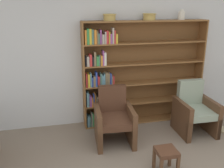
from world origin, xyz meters
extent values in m
cube|color=silver|center=(0.00, 2.84, 1.38)|extent=(12.00, 0.06, 2.75)
cube|color=brown|center=(-0.81, 2.65, 1.01)|extent=(0.02, 0.30, 2.01)
cube|color=brown|center=(1.57, 2.65, 1.01)|extent=(0.02, 0.30, 2.01)
cube|color=brown|center=(0.38, 2.65, 2.00)|extent=(2.35, 0.30, 0.02)
cube|color=brown|center=(0.38, 2.65, 0.01)|extent=(2.35, 0.30, 0.03)
cube|color=brown|center=(0.38, 2.79, 1.01)|extent=(2.35, 0.01, 2.01)
cube|color=#669EB2|center=(-0.75, 2.61, 0.13)|extent=(0.04, 0.19, 0.21)
cube|color=#4C756B|center=(-0.71, 2.62, 0.12)|extent=(0.03, 0.20, 0.20)
cube|color=#B2A899|center=(-0.68, 2.59, 0.16)|extent=(0.02, 0.15, 0.28)
cube|color=#388C47|center=(-0.66, 2.59, 0.15)|extent=(0.03, 0.14, 0.26)
cube|color=gold|center=(-0.63, 2.59, 0.15)|extent=(0.02, 0.14, 0.24)
cube|color=#7F6B4C|center=(-0.60, 2.60, 0.12)|extent=(0.02, 0.16, 0.19)
cube|color=red|center=(-0.56, 2.59, 0.15)|extent=(0.04, 0.14, 0.25)
cube|color=#4C756B|center=(-0.52, 2.58, 0.14)|extent=(0.02, 0.13, 0.23)
cube|color=#669EB2|center=(-0.49, 2.61, 0.12)|extent=(0.04, 0.19, 0.18)
cube|color=red|center=(-0.44, 2.61, 0.12)|extent=(0.04, 0.19, 0.20)
cube|color=gold|center=(-0.40, 2.59, 0.15)|extent=(0.03, 0.14, 0.24)
cube|color=#669EB2|center=(-0.36, 2.60, 0.13)|extent=(0.04, 0.16, 0.20)
cube|color=#669EB2|center=(-0.33, 2.59, 0.15)|extent=(0.02, 0.15, 0.24)
cube|color=#388C47|center=(-0.29, 2.58, 0.12)|extent=(0.04, 0.13, 0.19)
cube|color=orange|center=(-0.25, 2.61, 0.12)|extent=(0.04, 0.19, 0.20)
cube|color=orange|center=(-0.20, 2.61, 0.12)|extent=(0.04, 0.18, 0.19)
cube|color=brown|center=(0.38, 2.65, 0.43)|extent=(2.35, 0.30, 0.03)
cube|color=#669EB2|center=(-0.75, 2.61, 0.58)|extent=(0.04, 0.19, 0.28)
cube|color=#994C99|center=(-0.70, 2.60, 0.55)|extent=(0.04, 0.16, 0.21)
cube|color=orange|center=(-0.66, 2.60, 0.53)|extent=(0.03, 0.16, 0.18)
cube|color=#334CB2|center=(-0.64, 2.58, 0.56)|extent=(0.02, 0.12, 0.24)
cube|color=orange|center=(-0.61, 2.58, 0.57)|extent=(0.02, 0.12, 0.25)
cube|color=#7F6B4C|center=(-0.57, 2.61, 0.53)|extent=(0.04, 0.19, 0.19)
cube|color=black|center=(-0.52, 2.60, 0.56)|extent=(0.04, 0.17, 0.24)
cube|color=#334CB2|center=(-0.48, 2.61, 0.53)|extent=(0.03, 0.18, 0.17)
cube|color=red|center=(-0.44, 2.58, 0.58)|extent=(0.03, 0.12, 0.27)
cube|color=#7F6B4C|center=(-0.39, 2.61, 0.53)|extent=(0.04, 0.18, 0.17)
cube|color=red|center=(-0.36, 2.59, 0.58)|extent=(0.03, 0.15, 0.27)
cube|color=#B2A899|center=(-0.32, 2.60, 0.58)|extent=(0.02, 0.17, 0.27)
cube|color=#334CB2|center=(-0.29, 2.62, 0.56)|extent=(0.02, 0.20, 0.24)
cube|color=brown|center=(0.38, 2.65, 0.82)|extent=(2.35, 0.30, 0.02)
cube|color=red|center=(-0.76, 2.61, 0.96)|extent=(0.02, 0.19, 0.25)
cube|color=gold|center=(-0.72, 2.60, 0.96)|extent=(0.04, 0.17, 0.25)
cube|color=#669EB2|center=(-0.68, 2.58, 0.96)|extent=(0.02, 0.12, 0.26)
cube|color=#334CB2|center=(-0.65, 2.62, 0.92)|extent=(0.02, 0.20, 0.18)
cube|color=#7F6B4C|center=(-0.62, 2.59, 0.93)|extent=(0.04, 0.15, 0.20)
cube|color=#334CB2|center=(-0.58, 2.59, 0.97)|extent=(0.03, 0.15, 0.27)
cube|color=red|center=(-0.54, 2.62, 0.93)|extent=(0.04, 0.20, 0.19)
cube|color=#4C756B|center=(-0.50, 2.60, 0.95)|extent=(0.03, 0.17, 0.24)
cube|color=#669EB2|center=(-0.46, 2.59, 0.94)|extent=(0.03, 0.14, 0.20)
cube|color=#669EB2|center=(-0.43, 2.59, 0.95)|extent=(0.03, 0.14, 0.23)
cube|color=#7F6B4C|center=(-0.39, 2.58, 0.96)|extent=(0.04, 0.13, 0.26)
cube|color=#7F6B4C|center=(-0.35, 2.61, 0.95)|extent=(0.04, 0.19, 0.24)
cube|color=#334CB2|center=(-0.31, 2.58, 0.95)|extent=(0.02, 0.12, 0.23)
cube|color=#7F6B4C|center=(-0.29, 2.58, 0.93)|extent=(0.02, 0.13, 0.19)
cube|color=red|center=(-0.26, 2.59, 0.92)|extent=(0.03, 0.14, 0.18)
cube|color=brown|center=(0.38, 2.65, 1.21)|extent=(2.35, 0.30, 0.02)
cube|color=black|center=(-0.76, 2.61, 1.31)|extent=(0.02, 0.19, 0.17)
cube|color=#B2A899|center=(-0.73, 2.60, 1.32)|extent=(0.04, 0.17, 0.18)
cube|color=red|center=(-0.68, 2.59, 1.33)|extent=(0.04, 0.15, 0.21)
cube|color=black|center=(-0.64, 2.61, 1.31)|extent=(0.02, 0.18, 0.17)
cube|color=#7F6B4C|center=(-0.60, 2.59, 1.35)|extent=(0.04, 0.14, 0.25)
cube|color=#388C47|center=(-0.55, 2.61, 1.31)|extent=(0.04, 0.19, 0.17)
cube|color=#4C756B|center=(-0.52, 2.58, 1.32)|extent=(0.02, 0.12, 0.19)
cube|color=orange|center=(-0.48, 2.62, 1.32)|extent=(0.04, 0.20, 0.19)
cube|color=#994C99|center=(-0.45, 2.59, 1.36)|extent=(0.02, 0.15, 0.27)
cube|color=white|center=(-0.41, 2.59, 1.35)|extent=(0.04, 0.14, 0.24)
cube|color=brown|center=(0.38, 2.65, 1.61)|extent=(2.35, 0.30, 0.02)
cube|color=orange|center=(-0.76, 2.58, 1.74)|extent=(0.03, 0.13, 0.25)
cube|color=#388C47|center=(-0.72, 2.58, 1.76)|extent=(0.04, 0.13, 0.27)
cube|color=gold|center=(-0.67, 2.60, 1.75)|extent=(0.04, 0.16, 0.27)
cube|color=#4C756B|center=(-0.63, 2.61, 1.75)|extent=(0.03, 0.18, 0.26)
cube|color=orange|center=(-0.59, 2.59, 1.74)|extent=(0.04, 0.14, 0.25)
cube|color=#7F6B4C|center=(-0.55, 2.60, 1.73)|extent=(0.02, 0.16, 0.23)
cube|color=#4C756B|center=(-0.52, 2.61, 1.71)|extent=(0.02, 0.18, 0.19)
cube|color=#994C99|center=(-0.49, 2.59, 1.74)|extent=(0.03, 0.15, 0.25)
cube|color=#B2A899|center=(-0.45, 2.58, 1.70)|extent=(0.04, 0.13, 0.17)
cube|color=#B2A899|center=(-0.41, 2.61, 1.73)|extent=(0.03, 0.18, 0.21)
cube|color=red|center=(-0.37, 2.60, 1.73)|extent=(0.04, 0.16, 0.23)
cube|color=gold|center=(-0.33, 2.58, 1.73)|extent=(0.02, 0.13, 0.21)
cube|color=#994C99|center=(-0.31, 2.60, 1.71)|extent=(0.03, 0.17, 0.17)
cube|color=#B2A899|center=(-0.27, 2.58, 1.76)|extent=(0.03, 0.13, 0.28)
cube|color=red|center=(-0.24, 2.60, 1.74)|extent=(0.02, 0.17, 0.23)
cube|color=gold|center=(-0.20, 2.59, 1.70)|extent=(0.03, 0.14, 0.17)
cylinder|color=tan|center=(-0.31, 2.65, 2.07)|extent=(0.21, 0.21, 0.11)
torus|color=tan|center=(-0.31, 2.65, 2.12)|extent=(0.24, 0.24, 0.02)
cylinder|color=tan|center=(0.44, 2.65, 2.07)|extent=(0.22, 0.22, 0.11)
torus|color=tan|center=(0.44, 2.65, 2.12)|extent=(0.25, 0.25, 0.02)
cylinder|color=silver|center=(1.08, 2.65, 2.09)|extent=(0.12, 0.12, 0.15)
cylinder|color=silver|center=(1.08, 2.65, 2.18)|extent=(0.07, 0.07, 0.04)
cube|color=brown|center=(-0.12, 1.60, 0.20)|extent=(0.07, 0.07, 0.39)
cube|color=brown|center=(-0.69, 1.64, 0.20)|extent=(0.07, 0.07, 0.39)
cube|color=brown|center=(-0.08, 2.21, 0.20)|extent=(0.07, 0.07, 0.39)
cube|color=brown|center=(-0.65, 2.25, 0.20)|extent=(0.07, 0.07, 0.39)
cube|color=#4C2D1E|center=(-0.38, 1.93, 0.42)|extent=(0.53, 0.67, 0.12)
cube|color=#4C2D1E|center=(-0.36, 2.21, 0.70)|extent=(0.49, 0.16, 0.50)
cube|color=brown|center=(-0.11, 1.91, 0.32)|extent=(0.13, 0.68, 0.63)
cube|color=brown|center=(-0.66, 1.95, 0.32)|extent=(0.13, 0.68, 0.63)
cube|color=brown|center=(1.42, 1.62, 0.20)|extent=(0.07, 0.07, 0.39)
cube|color=brown|center=(0.85, 1.63, 0.20)|extent=(0.07, 0.07, 0.39)
cube|color=brown|center=(1.44, 2.23, 0.20)|extent=(0.07, 0.07, 0.39)
cube|color=brown|center=(0.87, 2.24, 0.20)|extent=(0.07, 0.07, 0.39)
cube|color=gray|center=(1.15, 1.93, 0.42)|extent=(0.49, 0.65, 0.12)
cube|color=gray|center=(1.15, 2.21, 0.70)|extent=(0.48, 0.13, 0.50)
cube|color=brown|center=(1.43, 1.92, 0.32)|extent=(0.09, 0.68, 0.63)
cube|color=brown|center=(0.87, 1.93, 0.32)|extent=(0.09, 0.68, 0.63)
cube|color=brown|center=(0.01, 1.10, 0.15)|extent=(0.04, 0.04, 0.31)
cube|color=brown|center=(0.26, 1.10, 0.15)|extent=(0.04, 0.04, 0.31)
cube|color=brown|center=(0.26, 0.85, 0.15)|extent=(0.04, 0.04, 0.31)
cube|color=#4C2D1E|center=(0.13, 0.97, 0.34)|extent=(0.29, 0.29, 0.06)
camera|label=1|loc=(-1.28, -1.79, 2.31)|focal=40.00mm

